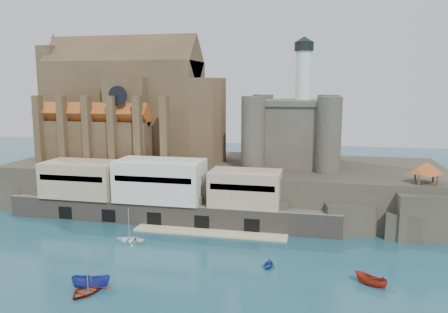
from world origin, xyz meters
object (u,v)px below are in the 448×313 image
Objects in this scene: castle_keep at (293,129)px; pavilion at (427,169)px; boat_0 at (88,291)px; boat_2 at (91,288)px; church at (132,110)px.

pavilion is (25.92, -15.08, -5.59)m from castle_keep.
boat_0 is 1.12× the size of boat_2.
castle_keep is 4.60× the size of boat_0.
boat_2 is (-50.75, -33.96, -12.73)m from pavilion.
church is 57.70m from boat_0.
pavilion is at bearing -64.79° from boat_2.
castle_keep is 30.50m from pavilion.
church is 56.64m from boat_2.
pavilion is at bearing -13.48° from church.
castle_keep is at bearing -1.11° from church.
church is at bearing 166.52° from pavilion.
boat_0 is 1.17m from boat_2.
boat_0 is (-24.65, -50.20, -18.31)m from castle_keep.
castle_keep reaches higher than pavilion.
church is 8.30× the size of boat_2.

